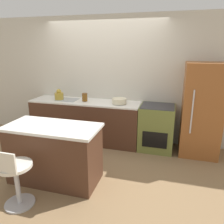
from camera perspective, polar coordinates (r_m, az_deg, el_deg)
The scene contains 10 objects.
ground_plane at distance 4.51m, azimuth -4.16°, elevation -9.36°, with size 14.00×14.00×0.00m, color #8E704C.
wall_back at distance 4.74m, azimuth -1.70°, elevation 8.48°, with size 8.00×0.06×2.60m.
back_counter at distance 4.75m, azimuth -6.90°, elevation -2.31°, with size 2.33×0.63×0.89m.
kitchen_island at distance 3.44m, azimuth -14.83°, elevation -10.40°, with size 1.38×0.66×0.88m.
oven_range at distance 4.42m, azimuth 11.52°, elevation -3.97°, with size 0.66×0.64×0.89m.
refrigerator at distance 4.32m, azimuth 22.33°, elevation 0.42°, with size 0.68×0.65×1.72m.
stool_chair at distance 3.08m, azimuth -24.07°, elevation -15.33°, with size 0.42×0.42×0.84m.
kettle at distance 4.83m, azimuth -13.67°, elevation 4.28°, with size 0.19×0.19×0.23m.
mixing_bowl at distance 4.35m, azimuth 1.92°, elevation 2.91°, with size 0.29×0.29×0.10m.
canister_jar at distance 4.57m, azimuth -7.14°, elevation 3.86°, with size 0.11×0.11×0.16m.
Camera 1 is at (1.40, -3.80, 1.97)m, focal length 35.00 mm.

